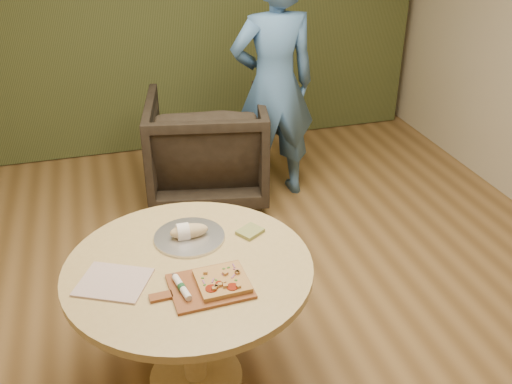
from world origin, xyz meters
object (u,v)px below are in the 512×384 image
object	(u,v)px
pedestal_table	(190,288)
flatbread_pizza	(222,281)
cutlery_roll	(182,287)
bread_roll	(187,231)
pizza_paddle	(208,287)
person_standing	(274,86)
armchair	(207,143)
serving_tray	(189,237)

from	to	relation	value
pedestal_table	flatbread_pizza	size ratio (longest dim) A/B	5.11
cutlery_roll	bread_roll	world-z (taller)	bread_roll
pizza_paddle	flatbread_pizza	xyz separation A→B (m)	(0.07, -0.00, 0.02)
flatbread_pizza	pizza_paddle	bearing A→B (deg)	178.62
cutlery_roll	person_standing	world-z (taller)	person_standing
person_standing	armchair	bearing A→B (deg)	-12.13
armchair	person_standing	size ratio (longest dim) A/B	0.51
flatbread_pizza	cutlery_roll	bearing A→B (deg)	179.13
cutlery_roll	flatbread_pizza	bearing A→B (deg)	-12.19
flatbread_pizza	person_standing	bearing A→B (deg)	66.41
person_standing	flatbread_pizza	bearing A→B (deg)	65.52
flatbread_pizza	person_standing	xyz separation A→B (m)	(0.89, 2.05, 0.15)
pedestal_table	serving_tray	world-z (taller)	serving_tray
pizza_paddle	pedestal_table	bearing A→B (deg)	102.01
armchair	person_standing	xyz separation A→B (m)	(0.52, -0.10, 0.46)
serving_tray	pedestal_table	bearing A→B (deg)	-101.77
pedestal_table	bread_roll	size ratio (longest dim) A/B	6.09
cutlery_roll	person_standing	xyz separation A→B (m)	(1.07, 2.04, 0.15)
pedestal_table	cutlery_roll	world-z (taller)	cutlery_roll
pedestal_table	serving_tray	distance (m)	0.27
armchair	pedestal_table	bearing A→B (deg)	87.22
pizza_paddle	person_standing	distance (m)	2.27
pizza_paddle	person_standing	xyz separation A→B (m)	(0.96, 2.04, 0.17)
pizza_paddle	bread_roll	world-z (taller)	bread_roll
armchair	person_standing	world-z (taller)	person_standing
flatbread_pizza	armchair	distance (m)	2.20
pizza_paddle	flatbread_pizza	size ratio (longest dim) A/B	1.96
bread_roll	person_standing	size ratio (longest dim) A/B	0.10
cutlery_roll	person_standing	distance (m)	2.31
bread_roll	cutlery_roll	bearing A→B (deg)	-103.50
flatbread_pizza	serving_tray	world-z (taller)	flatbread_pizza
flatbread_pizza	serving_tray	size ratio (longest dim) A/B	0.65
flatbread_pizza	person_standing	distance (m)	2.24
flatbread_pizza	cutlery_roll	xyz separation A→B (m)	(-0.18, 0.00, 0.00)
cutlery_roll	bread_roll	bearing A→B (deg)	65.18
serving_tray	bread_roll	size ratio (longest dim) A/B	1.84
flatbread_pizza	serving_tray	xyz separation A→B (m)	(-0.07, 0.42, -0.02)
cutlery_roll	armchair	xyz separation A→B (m)	(0.55, 2.15, -0.31)
cutlery_roll	person_standing	bearing A→B (deg)	50.96
pedestal_table	person_standing	distance (m)	2.13
bread_roll	person_standing	world-z (taller)	person_standing
pizza_paddle	person_standing	world-z (taller)	person_standing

